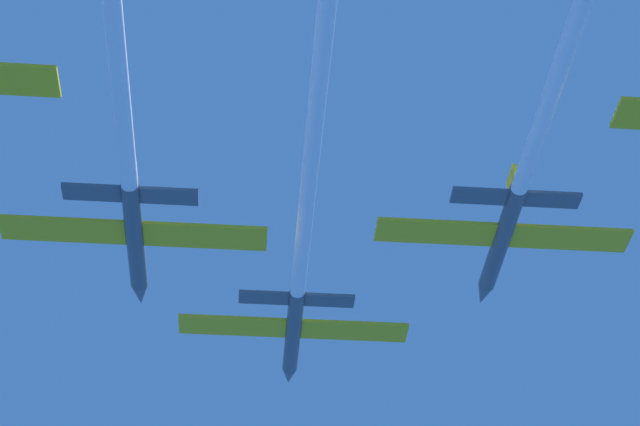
{
  "coord_description": "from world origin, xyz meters",
  "views": [
    {
      "loc": [
        -3.82,
        -73.26,
        -46.79
      ],
      "look_at": [
        0.53,
        -15.66,
        0.1
      ],
      "focal_mm": 59.63,
      "sensor_mm": 36.0,
      "label": 1
    }
  ],
  "objects": [
    {
      "name": "jet_lead",
      "position": [
        -0.44,
        -11.04,
        0.68
      ],
      "size": [
        18.74,
        47.75,
        3.1
      ],
      "color": "#4C5660"
    },
    {
      "name": "jet_left_wing",
      "position": [
        -12.45,
        -23.12,
        -0.66
      ],
      "size": [
        18.74,
        44.29,
        3.1
      ],
      "color": "#4C5660"
    },
    {
      "name": "jet_right_wing",
      "position": [
        14.14,
        -25.9,
        0.82
      ],
      "size": [
        18.74,
        51.14,
        3.1
      ],
      "color": "#4C5660"
    }
  ]
}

